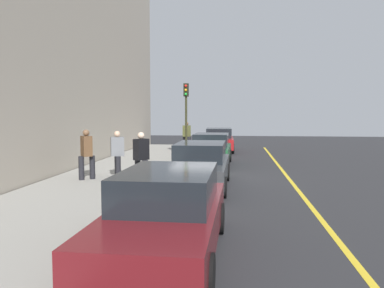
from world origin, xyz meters
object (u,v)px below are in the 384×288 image
parked_car_red (219,140)px  rolling_suitcase (186,145)px  parked_car_maroon (167,213)px  pedestrian_olive_coat (187,135)px  pedestrian_brown_coat (87,153)px  parked_car_charcoal (200,165)px  pedestrian_grey_coat (117,153)px  pedestrian_black_coat (141,156)px  parked_car_green (211,149)px  traffic_light_pole (186,107)px

parked_car_red → rolling_suitcase: (-0.03, -2.19, -0.35)m
parked_car_maroon → pedestrian_olive_coat: pedestrian_olive_coat is taller
pedestrian_brown_coat → parked_car_charcoal: bearing=86.2°
pedestrian_grey_coat → pedestrian_brown_coat: bearing=-66.8°
pedestrian_black_coat → pedestrian_grey_coat: 1.61m
parked_car_red → parked_car_green: size_ratio=1.09×
pedestrian_olive_coat → pedestrian_brown_coat: size_ratio=1.00×
pedestrian_brown_coat → traffic_light_pole: traffic_light_pole is taller
pedestrian_grey_coat → traffic_light_pole: traffic_light_pole is taller
pedestrian_olive_coat → traffic_light_pole: (4.01, 0.48, 1.74)m
parked_car_red → pedestrian_black_coat: 12.97m
parked_car_maroon → pedestrian_black_coat: pedestrian_black_coat is taller
pedestrian_grey_coat → rolling_suitcase: pedestrian_grey_coat is taller
parked_car_green → pedestrian_olive_coat: size_ratio=2.32×
pedestrian_olive_coat → pedestrian_brown_coat: 11.82m
parked_car_red → pedestrian_black_coat: (12.81, -2.01, 0.32)m
pedestrian_black_coat → rolling_suitcase: bearing=-179.2°
parked_car_red → parked_car_charcoal: size_ratio=0.95×
pedestrian_grey_coat → parked_car_maroon: bearing=23.7°
pedestrian_grey_coat → pedestrian_olive_coat: size_ratio=0.97×
parked_car_red → parked_car_green: (6.59, -0.09, -0.00)m
parked_car_charcoal → traffic_light_pole: traffic_light_pole is taller
parked_car_green → traffic_light_pole: traffic_light_pole is taller
parked_car_charcoal → pedestrian_olive_coat: bearing=-170.5°
rolling_suitcase → pedestrian_black_coat: bearing=0.8°
parked_car_red → parked_car_green: bearing=-0.8°
parked_car_charcoal → parked_car_maroon: same height
pedestrian_brown_coat → rolling_suitcase: 12.34m
parked_car_red → pedestrian_grey_coat: (11.69, -3.17, 0.31)m
pedestrian_brown_coat → pedestrian_black_coat: bearing=72.3°
pedestrian_grey_coat → pedestrian_brown_coat: pedestrian_brown_coat is taller
traffic_light_pole → pedestrian_brown_coat: bearing=-18.8°
pedestrian_olive_coat → rolling_suitcase: (-0.53, -0.13, -0.69)m
pedestrian_olive_coat → pedestrian_brown_coat: bearing=-10.3°
parked_car_red → pedestrian_olive_coat: (0.49, -2.06, 0.34)m
parked_car_green → pedestrian_olive_coat: bearing=-162.1°
parked_car_red → parked_car_maroon: bearing=-0.3°
parked_car_charcoal → pedestrian_grey_coat: (-0.70, -3.10, 0.31)m
parked_car_green → traffic_light_pole: size_ratio=1.05×
parked_car_green → parked_car_charcoal: same height
parked_car_green → pedestrian_grey_coat: (5.10, -3.08, 0.31)m
pedestrian_black_coat → rolling_suitcase: size_ratio=1.99×
parked_car_green → pedestrian_black_coat: pedestrian_black_coat is taller
parked_car_red → rolling_suitcase: parked_car_red is taller
parked_car_maroon → pedestrian_grey_coat: pedestrian_grey_coat is taller
parked_car_green → pedestrian_olive_coat: 6.42m
parked_car_green → pedestrian_grey_coat: bearing=-31.2°
pedestrian_olive_coat → pedestrian_brown_coat: (11.63, -2.11, 0.00)m
pedestrian_black_coat → rolling_suitcase: 12.86m
parked_car_red → pedestrian_black_coat: size_ratio=2.60×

